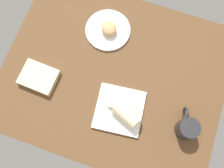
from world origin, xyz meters
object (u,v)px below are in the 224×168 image
coffee_mug (187,128)px  square_plate (119,110)px  breakfast_wrap (126,114)px  book_stack (39,77)px  scone_pastry (109,28)px  sauce_cup (111,102)px  round_plate (108,30)px

coffee_mug → square_plate: bearing=3.1°
breakfast_wrap → book_stack: 46.50cm
scone_pastry → sauce_cup: bearing=111.2°
scone_pastry → coffee_mug: bearing=144.7°
scone_pastry → round_plate: bearing=-30.6°
round_plate → coffee_mug: (-50.85, 35.89, 4.52)cm
coffee_mug → book_stack: bearing=-0.2°
breakfast_wrap → book_stack: size_ratio=0.71×
round_plate → book_stack: 42.62cm
breakfast_wrap → coffee_mug: coffee_mug is taller
breakfast_wrap → book_stack: bearing=-71.5°
sauce_cup → coffee_mug: coffee_mug is taller
round_plate → coffee_mug: 62.40cm
square_plate → sauce_cup: (4.69, -1.79, 2.07)cm
scone_pastry → sauce_cup: scone_pastry is taller
scone_pastry → square_plate: scone_pastry is taller
coffee_mug → breakfast_wrap: bearing=6.4°
round_plate → breakfast_wrap: breakfast_wrap is taller
coffee_mug → scone_pastry: bearing=-35.3°
sauce_cup → book_stack: sauce_cup is taller
square_plate → book_stack: size_ratio=1.25×
breakfast_wrap → scone_pastry: bearing=-127.4°
scone_pastry → book_stack: (24.10, 35.19, -2.18)cm
sauce_cup → book_stack: bearing=-0.3°
breakfast_wrap → book_stack: (46.25, -3.43, -3.36)cm
breakfast_wrap → coffee_mug: size_ratio=0.89×
sauce_cup → book_stack: 37.83cm
square_plate → breakfast_wrap: breakfast_wrap is taller
sauce_cup → book_stack: size_ratio=0.28×
round_plate → scone_pastry: (-0.68, 0.40, 3.20)cm
square_plate → book_stack: book_stack is taller
round_plate → sauce_cup: size_ratio=4.62×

